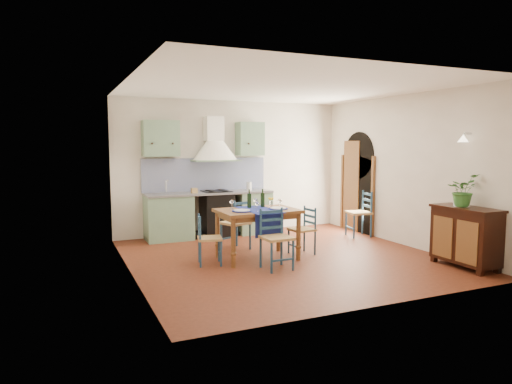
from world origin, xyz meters
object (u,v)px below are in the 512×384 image
at_px(dining_table, 258,215).
at_px(potted_plant, 462,190).
at_px(chair_near, 276,238).
at_px(sideboard, 465,235).

bearing_deg(dining_table, potted_plant, -31.94).
xyz_separation_m(chair_near, potted_plant, (2.68, -1.02, 0.71)).
bearing_deg(potted_plant, sideboard, -74.24).
bearing_deg(potted_plant, dining_table, 148.06).
relative_size(dining_table, sideboard, 1.24).
height_order(dining_table, potted_plant, potted_plant).
distance_m(sideboard, potted_plant, 0.68).
height_order(chair_near, potted_plant, potted_plant).
xyz_separation_m(sideboard, potted_plant, (-0.02, 0.08, 0.68)).
bearing_deg(sideboard, chair_near, 157.87).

